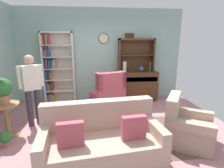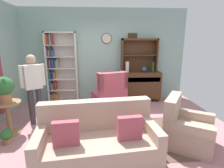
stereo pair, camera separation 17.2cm
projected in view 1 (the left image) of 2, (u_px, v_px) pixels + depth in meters
ground_plane at (108, 130)px, 3.72m from camera, size 5.40×4.60×0.02m
wall_back at (102, 55)px, 5.44m from camera, size 5.00×0.09×2.80m
area_rug at (120, 136)px, 3.45m from camera, size 2.47×1.64×0.01m
bookshelf at (56, 68)px, 5.20m from camera, size 0.90×0.30×2.10m
sideboard at (136, 84)px, 5.51m from camera, size 1.30×0.45×0.92m
sideboard_hutch at (136, 50)px, 5.37m from camera, size 1.10×0.26×1.00m
vase_tall at (125, 67)px, 5.25m from camera, size 0.11×0.11×0.32m
vase_round at (141, 69)px, 5.34m from camera, size 0.15×0.15×0.17m
bottle_wine at (150, 67)px, 5.33m from camera, size 0.07×0.07×0.30m
couch_floral at (102, 143)px, 2.69m from camera, size 1.88×1.04×0.90m
armchair_floral at (186, 128)px, 3.18m from camera, size 1.06×1.05×0.88m
wingback_chair at (108, 95)px, 4.83m from camera, size 1.00×1.01×1.05m
plant_stand at (6, 117)px, 3.38m from camera, size 0.52×0.52×0.67m
potted_plant_large at (1, 89)px, 3.25m from camera, size 0.37×0.37×0.51m
potted_plant_small at (6, 138)px, 3.09m from camera, size 0.21×0.21×0.28m
person_reading at (32, 86)px, 3.75m from camera, size 0.48×0.35×1.56m
coffee_table at (110, 116)px, 3.55m from camera, size 0.80×0.50×0.42m
book_stack at (108, 111)px, 3.48m from camera, size 0.21×0.16×0.11m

